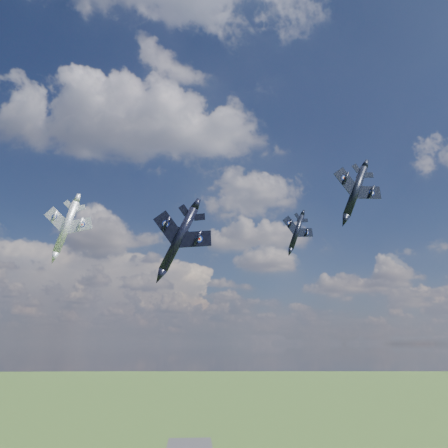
{
  "coord_description": "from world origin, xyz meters",
  "views": [
    {
      "loc": [
        0.55,
        -69.18,
        60.43
      ],
      "look_at": [
        6.29,
        12.81,
        83.07
      ],
      "focal_mm": 35.0,
      "sensor_mm": 36.0,
      "label": 1
    }
  ],
  "objects_px": {
    "jet_right_navy": "(356,191)",
    "jet_high_navy": "(297,232)",
    "jet_lead_navy": "(179,239)",
    "jet_left_silver": "(66,227)"
  },
  "relations": [
    {
      "from": "jet_right_navy",
      "to": "jet_lead_navy",
      "type": "bearing_deg",
      "value": 151.11
    },
    {
      "from": "jet_lead_navy",
      "to": "jet_right_navy",
      "type": "distance_m",
      "value": 30.0
    },
    {
      "from": "jet_right_navy",
      "to": "jet_left_silver",
      "type": "distance_m",
      "value": 55.53
    },
    {
      "from": "jet_right_navy",
      "to": "jet_left_silver",
      "type": "relative_size",
      "value": 0.83
    },
    {
      "from": "jet_right_navy",
      "to": "jet_high_navy",
      "type": "distance_m",
      "value": 44.48
    },
    {
      "from": "jet_right_navy",
      "to": "jet_high_navy",
      "type": "height_order",
      "value": "jet_high_navy"
    },
    {
      "from": "jet_high_navy",
      "to": "jet_right_navy",
      "type": "bearing_deg",
      "value": -108.42
    },
    {
      "from": "jet_high_navy",
      "to": "jet_left_silver",
      "type": "height_order",
      "value": "jet_high_navy"
    },
    {
      "from": "jet_high_navy",
      "to": "jet_left_silver",
      "type": "relative_size",
      "value": 0.91
    },
    {
      "from": "jet_right_navy",
      "to": "jet_left_silver",
      "type": "height_order",
      "value": "jet_right_navy"
    }
  ]
}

